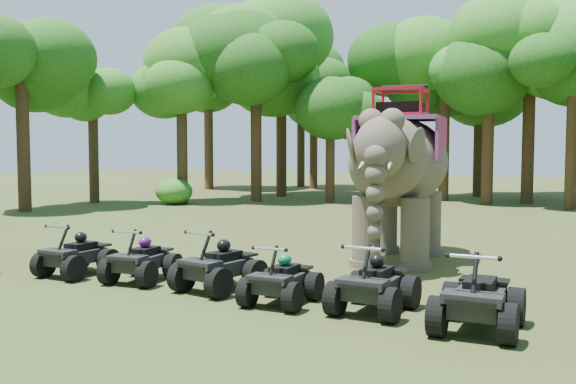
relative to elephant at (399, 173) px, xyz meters
name	(u,v)px	position (x,y,z in m)	size (l,w,h in m)	color
ground	(261,282)	(-1.70, -4.04, -2.28)	(110.00, 110.00, 0.00)	#47381E
elephant	(399,173)	(0.00, 0.00, 0.00)	(2.39, 5.44, 4.57)	brown
atv_0	(76,249)	(-5.76, -5.54, -1.68)	(1.20, 1.64, 1.22)	black
atv_1	(141,254)	(-3.99, -5.31, -1.68)	(1.18, 1.62, 1.20)	black
atv_2	(219,259)	(-2.00, -5.18, -1.64)	(1.26, 1.73, 1.28)	black
atv_3	(282,273)	(-0.30, -5.52, -1.71)	(1.13, 1.55, 1.15)	black
atv_4	(374,277)	(1.44, -5.23, -1.65)	(1.25, 1.71, 1.27)	black
atv_5	(478,290)	(3.34, -5.51, -1.62)	(1.31, 1.80, 1.33)	black
tree_0	(489,110)	(-1.70, 17.83, 2.55)	(6.76, 6.76, 9.66)	#195114
tree_1	(572,130)	(2.34, 16.95, 1.46)	(5.24, 5.24, 7.48)	#195114
tree_24	(22,109)	(-19.36, 3.70, 2.41)	(6.58, 6.58, 9.40)	#195114
tree_25	(93,137)	(-20.00, 8.53, 1.19)	(4.86, 4.86, 6.95)	#195114
tree_26	(182,121)	(-15.73, 10.60, 2.01)	(6.01, 6.01, 8.59)	#195114
tree_27	(256,110)	(-13.07, 13.61, 2.69)	(6.96, 6.96, 9.95)	#195114
tree_28	(330,140)	(-9.34, 15.12, 1.03)	(4.63, 4.63, 6.62)	#195114
tree_29	(414,122)	(-6.47, 20.42, 2.14)	(6.20, 6.20, 8.85)	#195114
tree_30	(444,120)	(-4.33, 19.10, 2.13)	(6.18, 6.18, 8.83)	#195114
tree_31	(530,111)	(-0.82, 24.81, 2.81)	(7.13, 7.13, 10.19)	#195114
tree_32	(529,99)	(0.00, 19.49, 3.15)	(7.61, 7.61, 10.87)	#195114
tree_33	(479,112)	(-3.38, 23.07, 2.75)	(7.05, 7.05, 10.07)	#195114
tree_35	(281,108)	(-13.67, 17.36, 2.99)	(7.39, 7.39, 10.55)	#195114
tree_36	(301,126)	(-17.01, 25.95, 2.24)	(6.34, 6.34, 9.05)	#195114
tree_37	(314,129)	(-15.34, 24.78, 1.97)	(5.96, 5.96, 8.51)	#195114
tree_39	(208,113)	(-21.31, 20.38, 3.06)	(7.49, 7.49, 10.70)	#195114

